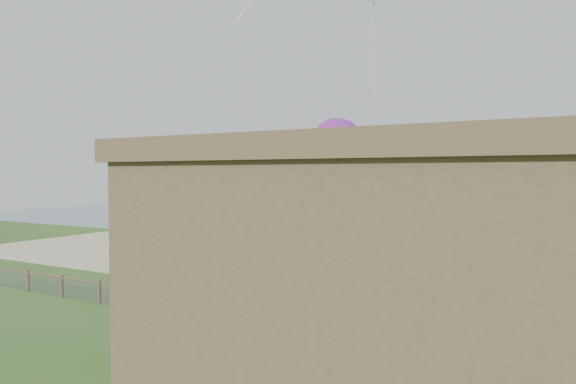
# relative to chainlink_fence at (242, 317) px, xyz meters

# --- Properties ---
(ground) EXTENTS (160.00, 160.00, 0.00)m
(ground) POSITION_rel_chainlink_fence_xyz_m (0.00, -6.00, -0.55)
(ground) COLOR #2E531C
(ground) RESTS_ON ground
(sand_beach) EXTENTS (72.00, 20.00, 0.02)m
(sand_beach) POSITION_rel_chainlink_fence_xyz_m (0.00, 16.00, -0.55)
(sand_beach) COLOR tan
(sand_beach) RESTS_ON ground
(ocean) EXTENTS (160.00, 68.00, 0.02)m
(ocean) POSITION_rel_chainlink_fence_xyz_m (0.00, 60.00, -0.55)
(ocean) COLOR slate
(ocean) RESTS_ON ground
(chainlink_fence) EXTENTS (36.20, 0.20, 1.25)m
(chainlink_fence) POSITION_rel_chainlink_fence_xyz_m (0.00, 0.00, 0.00)
(chainlink_fence) COLOR #473628
(chainlink_fence) RESTS_ON ground
(octopus_kite) EXTENTS (3.81, 3.21, 6.69)m
(octopus_kite) POSITION_rel_chainlink_fence_xyz_m (-0.32, 10.67, 6.82)
(octopus_kite) COLOR #D72250
(kite_green) EXTENTS (1.78, 1.48, 2.20)m
(kite_green) POSITION_rel_chainlink_fence_xyz_m (-0.41, 16.44, 18.44)
(kite_green) COLOR green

